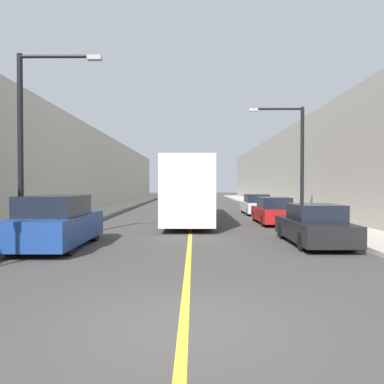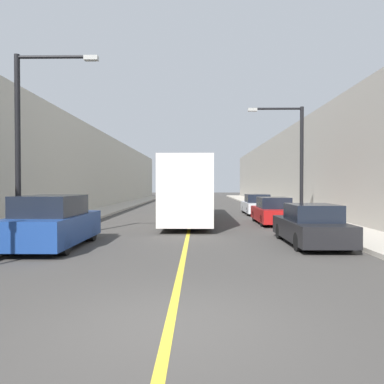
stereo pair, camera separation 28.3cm
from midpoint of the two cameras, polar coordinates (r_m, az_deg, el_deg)
name	(u,v)px [view 2 (the right image)]	position (r m, az deg, el deg)	size (l,w,h in m)	color
ground_plane	(170,326)	(6.14, -2.05, -19.70)	(200.00, 200.00, 0.00)	#3F3D3A
sidewalk_left	(120,207)	(36.56, -10.77, -2.21)	(2.63, 72.00, 0.16)	#B2AA9E
sidewalk_right	(268,207)	(36.44, 11.74, -2.23)	(2.63, 72.00, 0.16)	#B2AA9E
building_row_left	(85,171)	(37.34, -15.78, 3.17)	(4.00, 72.00, 7.10)	#B7B2A3
building_row_right	(303,170)	(37.17, 16.79, 3.30)	(4.00, 72.00, 7.27)	gray
road_center_line	(194,208)	(35.80, 0.47, -2.38)	(0.16, 72.00, 0.01)	gold
bus	(189,190)	(22.57, -0.16, 0.38)	(2.52, 12.77, 3.56)	silver
parked_suv_left	(53,223)	(13.83, -19.86, -4.50)	(2.04, 4.75, 1.82)	navy
car_right_near	(311,226)	(14.36, 18.20, -4.99)	(1.83, 4.57, 1.48)	black
car_right_mid	(273,212)	(21.34, 12.59, -2.97)	(1.79, 4.56, 1.49)	maroon
car_right_far	(257,205)	(28.04, 10.11, -1.99)	(1.81, 4.54, 1.49)	silver
street_lamp_left	(26,132)	(14.91, -23.43, 8.40)	(3.05, 0.24, 6.73)	black
street_lamp_right	(296,154)	(21.36, 15.86, 5.59)	(3.05, 0.24, 6.28)	black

